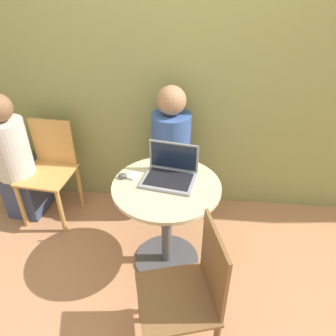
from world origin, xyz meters
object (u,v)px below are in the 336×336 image
at_px(laptop, 170,173).
at_px(person_seated, 172,160).
at_px(cell_phone, 133,176).
at_px(chair_empty, 189,294).

xyz_separation_m(laptop, person_seated, (-0.03, 0.57, -0.26)).
bearing_deg(cell_phone, person_seated, 69.45).
bearing_deg(person_seated, cell_phone, -110.55).
bearing_deg(chair_empty, laptop, 103.19).
bearing_deg(laptop, cell_phone, -179.23).
distance_m(cell_phone, chair_empty, 0.84).
bearing_deg(person_seated, laptop, -86.51).
xyz_separation_m(cell_phone, person_seated, (0.21, 0.57, -0.22)).
xyz_separation_m(laptop, cell_phone, (-0.25, -0.00, -0.04)).
bearing_deg(chair_empty, person_seated, 98.89).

